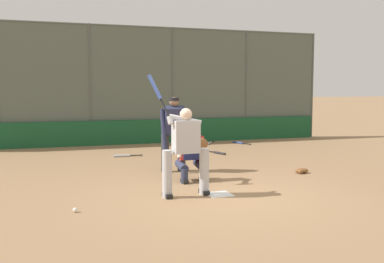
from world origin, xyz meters
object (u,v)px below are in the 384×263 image
(catcher_behind_plate, at_px, (191,152))
(spare_bat_near_backstop, at_px, (239,143))
(spare_bat_first_base_side, at_px, (124,156))
(baseball_loose, at_px, (75,210))
(spare_bat_by_padding, at_px, (218,153))
(spare_bat_third_base_side, at_px, (210,143))
(batter_at_plate, at_px, (185,148))
(umpire_home, at_px, (174,132))
(fielding_glove_on_dirt, at_px, (302,171))

(catcher_behind_plate, relative_size, spare_bat_near_backstop, 1.43)
(spare_bat_first_base_side, distance_m, baseball_loose, 5.60)
(spare_bat_near_backstop, height_order, spare_bat_by_padding, same)
(spare_bat_by_padding, xyz_separation_m, spare_bat_third_base_side, (-0.60, -2.27, 0.00))
(batter_at_plate, height_order, baseball_loose, batter_at_plate)
(spare_bat_by_padding, relative_size, spare_bat_first_base_side, 1.01)
(umpire_home, distance_m, spare_bat_third_base_side, 5.28)
(spare_bat_near_backstop, distance_m, baseball_loose, 9.23)
(batter_at_plate, xyz_separation_m, spare_bat_first_base_side, (0.24, -4.87, -0.81))
(catcher_behind_plate, distance_m, spare_bat_near_backstop, 6.47)
(spare_bat_first_base_side, bearing_deg, spare_bat_near_backstop, -153.96)
(catcher_behind_plate, distance_m, spare_bat_third_base_side, 6.23)
(batter_at_plate, bearing_deg, baseball_loose, 11.30)
(spare_bat_first_base_side, height_order, baseball_loose, baseball_loose)
(catcher_behind_plate, bearing_deg, spare_bat_third_base_side, -113.77)
(spare_bat_by_padding, xyz_separation_m, spare_bat_first_base_side, (2.69, -0.30, -0.00))
(umpire_home, xyz_separation_m, spare_bat_near_backstop, (-3.57, -4.26, -0.88))
(umpire_home, bearing_deg, batter_at_plate, 76.33)
(catcher_behind_plate, bearing_deg, batter_at_plate, 67.14)
(spare_bat_first_base_side, xyz_separation_m, baseball_loose, (1.69, 5.34, 0.00))
(batter_at_plate, relative_size, baseball_loose, 28.89)
(spare_bat_third_base_side, height_order, spare_bat_first_base_side, same)
(catcher_behind_plate, bearing_deg, umpire_home, -87.50)
(batter_at_plate, height_order, umpire_home, batter_at_plate)
(catcher_behind_plate, height_order, umpire_home, umpire_home)
(spare_bat_by_padding, height_order, spare_bat_first_base_side, same)
(umpire_home, height_order, baseball_loose, umpire_home)
(batter_at_plate, distance_m, umpire_home, 2.36)
(umpire_home, relative_size, baseball_loose, 22.97)
(catcher_behind_plate, bearing_deg, spare_bat_by_padding, -119.43)
(spare_bat_near_backstop, relative_size, spare_bat_first_base_side, 1.01)
(spare_bat_third_base_side, relative_size, baseball_loose, 10.23)
(umpire_home, distance_m, fielding_glove_on_dirt, 3.00)
(umpire_home, height_order, fielding_glove_on_dirt, umpire_home)
(batter_at_plate, distance_m, spare_bat_third_base_side, 7.53)
(batter_at_plate, bearing_deg, spare_bat_near_backstop, -124.19)
(catcher_behind_plate, bearing_deg, spare_bat_near_backstop, -122.75)
(spare_bat_near_backstop, bearing_deg, spare_bat_third_base_side, 54.17)
(spare_bat_near_backstop, relative_size, baseball_loose, 10.96)
(spare_bat_by_padding, height_order, spare_bat_third_base_side, same)
(spare_bat_near_backstop, height_order, fielding_glove_on_dirt, fielding_glove_on_dirt)
(spare_bat_by_padding, bearing_deg, baseball_loose, -59.53)
(fielding_glove_on_dirt, bearing_deg, baseball_loose, 18.39)
(spare_bat_third_base_side, relative_size, fielding_glove_on_dirt, 2.41)
(spare_bat_third_base_side, distance_m, spare_bat_first_base_side, 3.83)
(catcher_behind_plate, distance_m, umpire_home, 1.17)
(spare_bat_near_backstop, bearing_deg, catcher_behind_plate, 125.75)
(catcher_behind_plate, height_order, spare_bat_near_backstop, catcher_behind_plate)
(umpire_home, xyz_separation_m, baseball_loose, (2.39, 2.79, -0.88))
(spare_bat_third_base_side, bearing_deg, catcher_behind_plate, 10.67)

